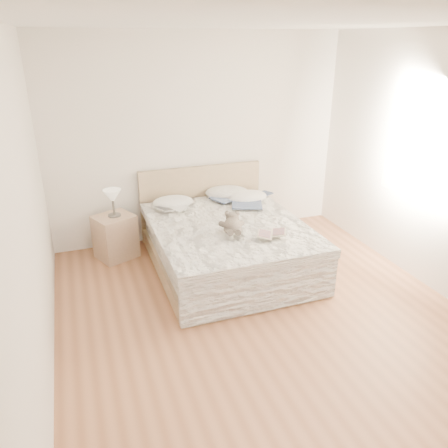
{
  "coord_description": "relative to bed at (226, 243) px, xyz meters",
  "views": [
    {
      "loc": [
        -1.62,
        -3.3,
        2.58
      ],
      "look_at": [
        -0.07,
        1.05,
        0.62
      ],
      "focal_mm": 35.0,
      "sensor_mm": 36.0,
      "label": 1
    }
  ],
  "objects": [
    {
      "name": "floor",
      "position": [
        0.0,
        -1.19,
        -0.31
      ],
      "size": [
        4.0,
        4.5,
        0.0
      ],
      "primitive_type": "cube",
      "color": "brown",
      "rests_on": "ground"
    },
    {
      "name": "ceiling",
      "position": [
        0.0,
        -1.19,
        2.39
      ],
      "size": [
        4.0,
        4.5,
        0.0
      ],
      "primitive_type": "cube",
      "color": "silver",
      "rests_on": "ground"
    },
    {
      "name": "wall_back",
      "position": [
        0.0,
        1.06,
        1.04
      ],
      "size": [
        4.0,
        0.02,
        2.7
      ],
      "primitive_type": "cube",
      "color": "white",
      "rests_on": "ground"
    },
    {
      "name": "wall_left",
      "position": [
        -2.0,
        -1.19,
        1.04
      ],
      "size": [
        0.02,
        4.5,
        2.7
      ],
      "primitive_type": "cube",
      "color": "white",
      "rests_on": "ground"
    },
    {
      "name": "window",
      "position": [
        1.99,
        -0.89,
        1.14
      ],
      "size": [
        0.02,
        1.3,
        1.1
      ],
      "primitive_type": "cube",
      "color": "white",
      "rests_on": "wall_right"
    },
    {
      "name": "bed",
      "position": [
        0.0,
        0.0,
        0.0
      ],
      "size": [
        1.72,
        2.14,
        1.0
      ],
      "color": "tan",
      "rests_on": "floor"
    },
    {
      "name": "nightstand",
      "position": [
        -1.23,
        0.69,
        -0.03
      ],
      "size": [
        0.57,
        0.55,
        0.56
      ],
      "primitive_type": "cube",
      "rotation": [
        0.0,
        0.0,
        0.41
      ],
      "color": "tan",
      "rests_on": "floor"
    },
    {
      "name": "table_lamp",
      "position": [
        -1.22,
        0.69,
        0.5
      ],
      "size": [
        0.22,
        0.22,
        0.34
      ],
      "color": "#4E4944",
      "rests_on": "nightstand"
    },
    {
      "name": "pillow_left",
      "position": [
        -0.47,
        0.71,
        0.33
      ],
      "size": [
        0.56,
        0.41,
        0.16
      ],
      "primitive_type": "ellipsoid",
      "rotation": [
        0.0,
        0.0,
        -0.08
      ],
      "color": "white",
      "rests_on": "bed"
    },
    {
      "name": "pillow_middle",
      "position": [
        0.32,
        0.83,
        0.33
      ],
      "size": [
        0.7,
        0.58,
        0.18
      ],
      "primitive_type": "ellipsoid",
      "rotation": [
        0.0,
        0.0,
        -0.3
      ],
      "color": "silver",
      "rests_on": "bed"
    },
    {
      "name": "pillow_right",
      "position": [
        0.53,
        0.58,
        0.33
      ],
      "size": [
        0.54,
        0.4,
        0.16
      ],
      "primitive_type": "ellipsoid",
      "rotation": [
        0.0,
        0.0,
        0.06
      ],
      "color": "white",
      "rests_on": "bed"
    },
    {
      "name": "blouse",
      "position": [
        0.45,
        0.45,
        0.32
      ],
      "size": [
        0.79,
        0.81,
        0.02
      ],
      "primitive_type": null,
      "rotation": [
        0.0,
        0.0,
        -0.36
      ],
      "color": "#354364",
      "rests_on": "bed"
    },
    {
      "name": "photo_book",
      "position": [
        -0.54,
        0.52,
        0.32
      ],
      "size": [
        0.43,
        0.38,
        0.03
      ],
      "primitive_type": "cube",
      "rotation": [
        0.0,
        0.0,
        0.48
      ],
      "color": "silver",
      "rests_on": "bed"
    },
    {
      "name": "childrens_book",
      "position": [
        0.32,
        -0.6,
        0.32
      ],
      "size": [
        0.4,
        0.36,
        0.02
      ],
      "primitive_type": "cube",
      "rotation": [
        0.0,
        0.0,
        -0.49
      ],
      "color": "beige",
      "rests_on": "bed"
    },
    {
      "name": "teddy_bear",
      "position": [
        -0.07,
        -0.42,
        0.34
      ],
      "size": [
        0.32,
        0.4,
        0.18
      ],
      "primitive_type": null,
      "rotation": [
        0.0,
        0.0,
        -0.25
      ],
      "color": "#62574D",
      "rests_on": "bed"
    }
  ]
}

